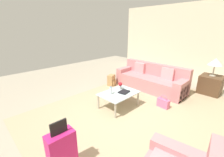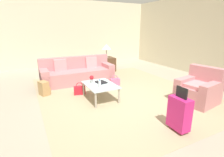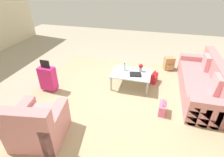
{
  "view_description": "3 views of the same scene",
  "coord_description": "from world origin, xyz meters",
  "px_view_note": "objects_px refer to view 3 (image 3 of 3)",
  "views": [
    {
      "loc": [
        2.31,
        1.96,
        2.07
      ],
      "look_at": [
        -0.08,
        -0.44,
        0.91
      ],
      "focal_mm": 24.0,
      "sensor_mm": 36.0,
      "label": 1
    },
    {
      "loc": [
        3.6,
        -2.18,
        1.84
      ],
      "look_at": [
        -0.06,
        -0.33,
        0.64
      ],
      "focal_mm": 28.0,
      "sensor_mm": 36.0,
      "label": 2
    },
    {
      "loc": [
        -0.92,
        3.45,
        2.59
      ],
      "look_at": [
        -0.15,
        0.5,
        0.78
      ],
      "focal_mm": 28.0,
      "sensor_mm": 36.0,
      "label": 3
    }
  ],
  "objects_px": {
    "coffee_table_book": "(135,74)",
    "armchair": "(38,127)",
    "backpack_tan": "(169,64)",
    "water_bottle": "(124,67)",
    "handbag_red": "(154,78)",
    "coffee_table": "(131,74)",
    "handbag_pink": "(162,108)",
    "couch": "(204,84)",
    "flower_vase": "(141,67)",
    "suitcase_magenta": "(48,78)"
  },
  "relations": [
    {
      "from": "coffee_table_book",
      "to": "armchair",
      "type": "bearing_deg",
      "value": 45.88
    },
    {
      "from": "armchair",
      "to": "backpack_tan",
      "type": "distance_m",
      "value": 4.15
    },
    {
      "from": "water_bottle",
      "to": "backpack_tan",
      "type": "height_order",
      "value": "water_bottle"
    },
    {
      "from": "handbag_red",
      "to": "coffee_table",
      "type": "bearing_deg",
      "value": 33.3
    },
    {
      "from": "armchair",
      "to": "handbag_pink",
      "type": "distance_m",
      "value": 2.5
    },
    {
      "from": "armchair",
      "to": "backpack_tan",
      "type": "bearing_deg",
      "value": -123.54
    },
    {
      "from": "handbag_pink",
      "to": "backpack_tan",
      "type": "bearing_deg",
      "value": -94.4
    },
    {
      "from": "couch",
      "to": "flower_vase",
      "type": "xyz_separation_m",
      "value": [
        1.57,
        -0.05,
        0.24
      ]
    },
    {
      "from": "suitcase_magenta",
      "to": "coffee_table",
      "type": "bearing_deg",
      "value": -160.71
    },
    {
      "from": "couch",
      "to": "armchair",
      "type": "height_order",
      "value": "armchair"
    },
    {
      "from": "flower_vase",
      "to": "backpack_tan",
      "type": "height_order",
      "value": "flower_vase"
    },
    {
      "from": "handbag_red",
      "to": "suitcase_magenta",
      "type": "bearing_deg",
      "value": 22.79
    },
    {
      "from": "coffee_table_book",
      "to": "handbag_red",
      "type": "distance_m",
      "value": 0.73
    },
    {
      "from": "water_bottle",
      "to": "coffee_table",
      "type": "bearing_deg",
      "value": 153.43
    },
    {
      "from": "handbag_pink",
      "to": "handbag_red",
      "type": "distance_m",
      "value": 1.29
    },
    {
      "from": "coffee_table_book",
      "to": "suitcase_magenta",
      "type": "height_order",
      "value": "suitcase_magenta"
    },
    {
      "from": "couch",
      "to": "coffee_table",
      "type": "height_order",
      "value": "couch"
    },
    {
      "from": "couch",
      "to": "coffee_table",
      "type": "relative_size",
      "value": 2.41
    },
    {
      "from": "coffee_table",
      "to": "backpack_tan",
      "type": "bearing_deg",
      "value": -127.87
    },
    {
      "from": "armchair",
      "to": "handbag_red",
      "type": "height_order",
      "value": "armchair"
    },
    {
      "from": "water_bottle",
      "to": "couch",
      "type": "bearing_deg",
      "value": 180.0
    },
    {
      "from": "handbag_red",
      "to": "backpack_tan",
      "type": "xyz_separation_m",
      "value": [
        -0.41,
        -0.9,
        0.06
      ]
    },
    {
      "from": "armchair",
      "to": "couch",
      "type": "bearing_deg",
      "value": -143.64
    },
    {
      "from": "couch",
      "to": "backpack_tan",
      "type": "relative_size",
      "value": 6.07
    },
    {
      "from": "coffee_table",
      "to": "backpack_tan",
      "type": "height_order",
      "value": "coffee_table"
    },
    {
      "from": "couch",
      "to": "handbag_red",
      "type": "height_order",
      "value": "couch"
    },
    {
      "from": "coffee_table_book",
      "to": "backpack_tan",
      "type": "height_order",
      "value": "coffee_table_book"
    },
    {
      "from": "flower_vase",
      "to": "suitcase_magenta",
      "type": "bearing_deg",
      "value": 20.95
    },
    {
      "from": "flower_vase",
      "to": "armchair",
      "type": "bearing_deg",
      "value": 56.93
    },
    {
      "from": "backpack_tan",
      "to": "coffee_table",
      "type": "bearing_deg",
      "value": 52.13
    },
    {
      "from": "handbag_red",
      "to": "coffee_table_book",
      "type": "bearing_deg",
      "value": 44.77
    },
    {
      "from": "coffee_table",
      "to": "water_bottle",
      "type": "xyz_separation_m",
      "value": [
        0.2,
        -0.1,
        0.14
      ]
    },
    {
      "from": "backpack_tan",
      "to": "coffee_table_book",
      "type": "bearing_deg",
      "value": 57.19
    },
    {
      "from": "coffee_table_book",
      "to": "flower_vase",
      "type": "distance_m",
      "value": 0.27
    },
    {
      "from": "couch",
      "to": "coffee_table_book",
      "type": "height_order",
      "value": "couch"
    },
    {
      "from": "coffee_table_book",
      "to": "flower_vase",
      "type": "relative_size",
      "value": 1.38
    },
    {
      "from": "coffee_table",
      "to": "flower_vase",
      "type": "bearing_deg",
      "value": -145.71
    },
    {
      "from": "couch",
      "to": "coffee_table",
      "type": "distance_m",
      "value": 1.79
    },
    {
      "from": "handbag_pink",
      "to": "backpack_tan",
      "type": "distance_m",
      "value": 2.17
    },
    {
      "from": "handbag_pink",
      "to": "handbag_red",
      "type": "height_order",
      "value": "same"
    },
    {
      "from": "couch",
      "to": "suitcase_magenta",
      "type": "distance_m",
      "value": 3.87
    },
    {
      "from": "coffee_table_book",
      "to": "handbag_pink",
      "type": "distance_m",
      "value": 1.11
    },
    {
      "from": "couch",
      "to": "armchair",
      "type": "bearing_deg",
      "value": 36.36
    },
    {
      "from": "handbag_red",
      "to": "handbag_pink",
      "type": "bearing_deg",
      "value": 100.91
    },
    {
      "from": "water_bottle",
      "to": "flower_vase",
      "type": "bearing_deg",
      "value": -173.21
    },
    {
      "from": "suitcase_magenta",
      "to": "armchair",
      "type": "bearing_deg",
      "value": 115.85
    },
    {
      "from": "armchair",
      "to": "backpack_tan",
      "type": "relative_size",
      "value": 2.46
    },
    {
      "from": "suitcase_magenta",
      "to": "flower_vase",
      "type": "bearing_deg",
      "value": -159.05
    },
    {
      "from": "coffee_table",
      "to": "coffee_table_book",
      "type": "distance_m",
      "value": 0.16
    },
    {
      "from": "armchair",
      "to": "flower_vase",
      "type": "relative_size",
      "value": 4.79
    }
  ]
}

